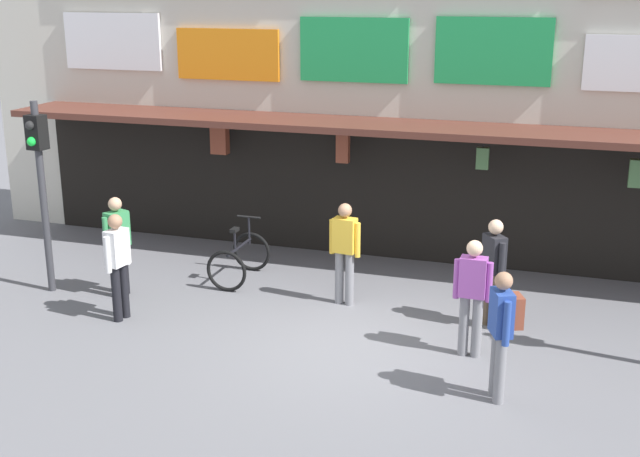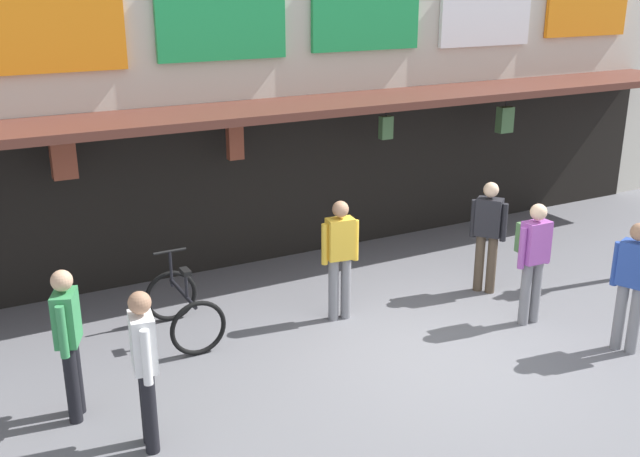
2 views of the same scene
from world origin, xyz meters
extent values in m
plane|color=slate|center=(0.00, 0.00, 0.00)|extent=(80.00, 80.00, 0.00)
cube|color=beige|center=(0.00, 4.60, 4.00)|extent=(18.00, 1.20, 8.00)
cube|color=#592D23|center=(0.00, 3.30, 2.60)|extent=(15.30, 1.40, 0.12)
cube|color=orange|center=(-3.69, 3.95, 3.71)|extent=(2.06, 0.08, 0.95)
cube|color=green|center=(-1.23, 3.95, 3.84)|extent=(1.99, 0.08, 1.13)
cube|color=green|center=(1.23, 3.95, 3.88)|extent=(1.97, 0.08, 1.13)
cube|color=white|center=(3.69, 3.95, 3.74)|extent=(1.96, 0.08, 0.91)
cube|color=orange|center=(6.15, 3.95, 3.90)|extent=(2.04, 0.08, 1.06)
cylinder|color=black|center=(-3.72, 3.52, 2.47)|extent=(0.02, 0.02, 0.15)
cube|color=brown|center=(-3.72, 3.52, 2.14)|extent=(0.32, 0.19, 0.51)
cylinder|color=black|center=(-1.28, 3.49, 2.47)|extent=(0.02, 0.02, 0.15)
cube|color=brown|center=(-1.28, 3.49, 2.14)|extent=(0.23, 0.14, 0.51)
cylinder|color=black|center=(1.23, 3.29, 2.44)|extent=(0.02, 0.02, 0.20)
cube|color=#477042|center=(1.23, 3.29, 2.16)|extent=(0.21, 0.12, 0.37)
cylinder|color=black|center=(3.70, 3.27, 2.42)|extent=(0.02, 0.02, 0.24)
cube|color=#477042|center=(3.70, 3.27, 2.07)|extent=(0.28, 0.17, 0.45)
cube|color=black|center=(0.00, 3.98, 1.25)|extent=(15.30, 0.04, 2.50)
torus|color=black|center=(-2.69, 2.48, 0.36)|extent=(0.72, 0.06, 0.72)
torus|color=black|center=(-2.68, 1.38, 0.36)|extent=(0.72, 0.06, 0.72)
cylinder|color=black|center=(-2.68, 1.93, 0.61)|extent=(0.05, 0.99, 0.05)
cylinder|color=black|center=(-2.68, 1.77, 0.78)|extent=(0.04, 0.04, 0.35)
cube|color=black|center=(-2.68, 1.77, 0.97)|extent=(0.10, 0.20, 0.06)
cylinder|color=black|center=(-2.69, 2.40, 0.78)|extent=(0.04, 0.04, 0.50)
cylinder|color=black|center=(-2.69, 2.40, 1.03)|extent=(0.44, 0.04, 0.04)
cylinder|color=brown|center=(1.76, 1.18, 0.44)|extent=(0.14, 0.14, 0.88)
cylinder|color=brown|center=(1.65, 1.32, 0.44)|extent=(0.14, 0.14, 0.88)
cube|color=#232328|center=(1.71, 1.25, 1.16)|extent=(0.39, 0.42, 0.56)
sphere|color=beige|center=(1.71, 1.25, 1.57)|extent=(0.22, 0.22, 0.22)
cylinder|color=#232328|center=(1.84, 1.07, 1.11)|extent=(0.09, 0.09, 0.56)
cylinder|color=#232328|center=(1.58, 1.42, 1.11)|extent=(0.09, 0.09, 0.56)
cylinder|color=gray|center=(2.08, -1.10, 0.44)|extent=(0.14, 0.14, 0.88)
cylinder|color=gray|center=(2.01, -0.94, 0.44)|extent=(0.14, 0.14, 0.88)
cube|color=#28479E|center=(2.04, -1.02, 1.16)|extent=(0.34, 0.42, 0.56)
sphere|color=#A87A5B|center=(2.04, -1.02, 1.57)|extent=(0.22, 0.22, 0.22)
cylinder|color=#28479E|center=(1.96, -0.82, 1.11)|extent=(0.09, 0.09, 0.56)
cube|color=brown|center=(2.19, -0.96, 1.18)|extent=(0.25, 0.32, 0.40)
cylinder|color=black|center=(-4.26, 0.77, 0.44)|extent=(0.14, 0.14, 0.88)
cylinder|color=black|center=(-4.32, 0.60, 0.44)|extent=(0.14, 0.14, 0.88)
cube|color=#388E51|center=(-4.29, 0.69, 1.16)|extent=(0.33, 0.41, 0.56)
sphere|color=tan|center=(-4.29, 0.69, 1.57)|extent=(0.22, 0.22, 0.22)
cylinder|color=#388E51|center=(-4.21, 0.89, 1.11)|extent=(0.09, 0.09, 0.56)
cylinder|color=#388E51|center=(-4.37, 0.48, 1.11)|extent=(0.09, 0.09, 0.56)
cylinder|color=gray|center=(-0.56, 1.44, 0.44)|extent=(0.14, 0.14, 0.88)
cylinder|color=gray|center=(-0.74, 1.47, 0.44)|extent=(0.14, 0.14, 0.88)
cube|color=gold|center=(-0.65, 1.46, 1.16)|extent=(0.38, 0.26, 0.56)
sphere|color=#A87A5B|center=(-0.65, 1.46, 1.57)|extent=(0.22, 0.22, 0.22)
cylinder|color=gold|center=(-0.43, 1.43, 1.11)|extent=(0.09, 0.09, 0.56)
cylinder|color=gold|center=(-0.86, 1.48, 1.11)|extent=(0.09, 0.09, 0.56)
cylinder|color=black|center=(-3.73, -0.11, 0.44)|extent=(0.14, 0.14, 0.88)
cylinder|color=black|center=(-3.76, -0.29, 0.44)|extent=(0.14, 0.14, 0.88)
cube|color=white|center=(-3.74, -0.20, 1.16)|extent=(0.27, 0.39, 0.56)
sphere|color=#A87A5B|center=(-3.74, -0.20, 1.57)|extent=(0.22, 0.22, 0.22)
cylinder|color=white|center=(-3.71, 0.01, 1.11)|extent=(0.09, 0.09, 0.56)
cylinder|color=white|center=(-3.78, -0.42, 1.11)|extent=(0.09, 0.09, 0.56)
cylinder|color=gray|center=(1.64, 0.14, 0.44)|extent=(0.14, 0.14, 0.88)
cylinder|color=gray|center=(1.46, 0.14, 0.44)|extent=(0.14, 0.14, 0.88)
cube|color=#9E4CA8|center=(1.55, 0.14, 1.16)|extent=(0.36, 0.23, 0.56)
sphere|color=beige|center=(1.55, 0.14, 1.57)|extent=(0.22, 0.22, 0.22)
cylinder|color=#9E4CA8|center=(1.77, 0.13, 1.11)|extent=(0.09, 0.09, 0.56)
cylinder|color=#9E4CA8|center=(1.33, 0.14, 1.11)|extent=(0.09, 0.09, 0.56)
cube|color=#477042|center=(1.55, 0.30, 1.18)|extent=(0.28, 0.17, 0.40)
camera|label=1|loc=(2.75, -10.37, 4.95)|focal=45.69mm
camera|label=2|loc=(-5.22, -6.54, 4.45)|focal=41.48mm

